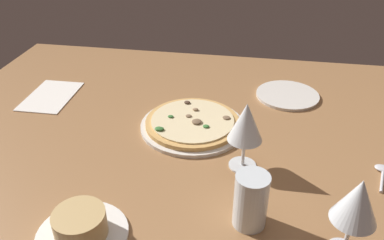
{
  "coord_description": "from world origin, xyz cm",
  "views": [
    {
      "loc": [
        -15.12,
        87.57,
        62.42
      ],
      "look_at": [
        -0.01,
        -1.01,
        7.0
      ],
      "focal_mm": 36.52,
      "sensor_mm": 36.0,
      "label": 1
    }
  ],
  "objects_px": {
    "wine_glass_near": "(246,123)",
    "spoon": "(383,172)",
    "side_plate": "(287,95)",
    "water_glass": "(250,203)",
    "wine_glass_far": "(357,203)",
    "pizza_main": "(193,124)",
    "paper_menu": "(51,96)",
    "ramekin_on_saucer": "(81,227)"
  },
  "relations": [
    {
      "from": "side_plate",
      "to": "water_glass",
      "type": "bearing_deg",
      "value": 80.18
    },
    {
      "from": "wine_glass_near",
      "to": "spoon",
      "type": "bearing_deg",
      "value": -175.21
    },
    {
      "from": "pizza_main",
      "to": "ramekin_on_saucer",
      "type": "height_order",
      "value": "ramekin_on_saucer"
    },
    {
      "from": "ramekin_on_saucer",
      "to": "wine_glass_near",
      "type": "bearing_deg",
      "value": -137.05
    },
    {
      "from": "ramekin_on_saucer",
      "to": "pizza_main",
      "type": "bearing_deg",
      "value": -109.01
    },
    {
      "from": "pizza_main",
      "to": "water_glass",
      "type": "xyz_separation_m",
      "value": [
        -0.17,
        0.33,
        0.04
      ]
    },
    {
      "from": "ramekin_on_saucer",
      "to": "paper_menu",
      "type": "relative_size",
      "value": 0.85
    },
    {
      "from": "wine_glass_far",
      "to": "spoon",
      "type": "xyz_separation_m",
      "value": [
        -0.13,
        -0.25,
        -0.12
      ]
    },
    {
      "from": "pizza_main",
      "to": "side_plate",
      "type": "xyz_separation_m",
      "value": [
        -0.27,
        -0.23,
        -0.01
      ]
    },
    {
      "from": "wine_glass_near",
      "to": "water_glass",
      "type": "height_order",
      "value": "wine_glass_near"
    },
    {
      "from": "wine_glass_near",
      "to": "paper_menu",
      "type": "height_order",
      "value": "wine_glass_near"
    },
    {
      "from": "side_plate",
      "to": "paper_menu",
      "type": "bearing_deg",
      "value": 9.76
    },
    {
      "from": "wine_glass_near",
      "to": "paper_menu",
      "type": "distance_m",
      "value": 0.68
    },
    {
      "from": "pizza_main",
      "to": "spoon",
      "type": "bearing_deg",
      "value": 165.63
    },
    {
      "from": "side_plate",
      "to": "wine_glass_near",
      "type": "bearing_deg",
      "value": 72.41
    },
    {
      "from": "paper_menu",
      "to": "water_glass",
      "type": "bearing_deg",
      "value": 145.23
    },
    {
      "from": "pizza_main",
      "to": "paper_menu",
      "type": "xyz_separation_m",
      "value": [
        0.47,
        -0.1,
        -0.01
      ]
    },
    {
      "from": "spoon",
      "to": "wine_glass_far",
      "type": "bearing_deg",
      "value": 63.03
    },
    {
      "from": "pizza_main",
      "to": "spoon",
      "type": "relative_size",
      "value": 2.72
    },
    {
      "from": "wine_glass_far",
      "to": "pizza_main",
      "type": "bearing_deg",
      "value": -47.39
    },
    {
      "from": "ramekin_on_saucer",
      "to": "water_glass",
      "type": "xyz_separation_m",
      "value": [
        -0.31,
        -0.09,
        0.03
      ]
    },
    {
      "from": "pizza_main",
      "to": "wine_glass_far",
      "type": "height_order",
      "value": "wine_glass_far"
    },
    {
      "from": "ramekin_on_saucer",
      "to": "paper_menu",
      "type": "bearing_deg",
      "value": -57.74
    },
    {
      "from": "wine_glass_near",
      "to": "paper_menu",
      "type": "bearing_deg",
      "value": -22.06
    },
    {
      "from": "ramekin_on_saucer",
      "to": "side_plate",
      "type": "relative_size",
      "value": 0.9
    },
    {
      "from": "ramekin_on_saucer",
      "to": "wine_glass_far",
      "type": "height_order",
      "value": "wine_glass_far"
    },
    {
      "from": "pizza_main",
      "to": "wine_glass_near",
      "type": "height_order",
      "value": "wine_glass_near"
    },
    {
      "from": "wine_glass_far",
      "to": "wine_glass_near",
      "type": "xyz_separation_m",
      "value": [
        0.2,
        -0.22,
        -0.0
      ]
    },
    {
      "from": "water_glass",
      "to": "side_plate",
      "type": "bearing_deg",
      "value": -99.82
    },
    {
      "from": "ramekin_on_saucer",
      "to": "wine_glass_far",
      "type": "relative_size",
      "value": 1.03
    },
    {
      "from": "pizza_main",
      "to": "side_plate",
      "type": "distance_m",
      "value": 0.35
    },
    {
      "from": "paper_menu",
      "to": "spoon",
      "type": "height_order",
      "value": "spoon"
    },
    {
      "from": "ramekin_on_saucer",
      "to": "water_glass",
      "type": "distance_m",
      "value": 0.33
    },
    {
      "from": "wine_glass_far",
      "to": "water_glass",
      "type": "distance_m",
      "value": 0.19
    },
    {
      "from": "water_glass",
      "to": "side_plate",
      "type": "distance_m",
      "value": 0.57
    },
    {
      "from": "wine_glass_near",
      "to": "side_plate",
      "type": "distance_m",
      "value": 0.41
    },
    {
      "from": "water_glass",
      "to": "paper_menu",
      "type": "distance_m",
      "value": 0.77
    },
    {
      "from": "pizza_main",
      "to": "water_glass",
      "type": "distance_m",
      "value": 0.37
    },
    {
      "from": "wine_glass_near",
      "to": "side_plate",
      "type": "height_order",
      "value": "wine_glass_near"
    },
    {
      "from": "wine_glass_far",
      "to": "side_plate",
      "type": "distance_m",
      "value": 0.62
    },
    {
      "from": "water_glass",
      "to": "spoon",
      "type": "xyz_separation_m",
      "value": [
        -0.3,
        -0.21,
        -0.05
      ]
    },
    {
      "from": "wine_glass_near",
      "to": "water_glass",
      "type": "distance_m",
      "value": 0.19
    }
  ]
}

